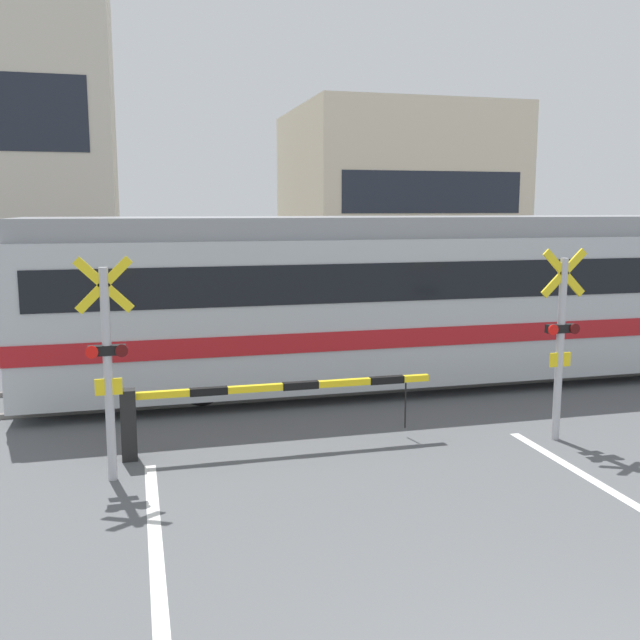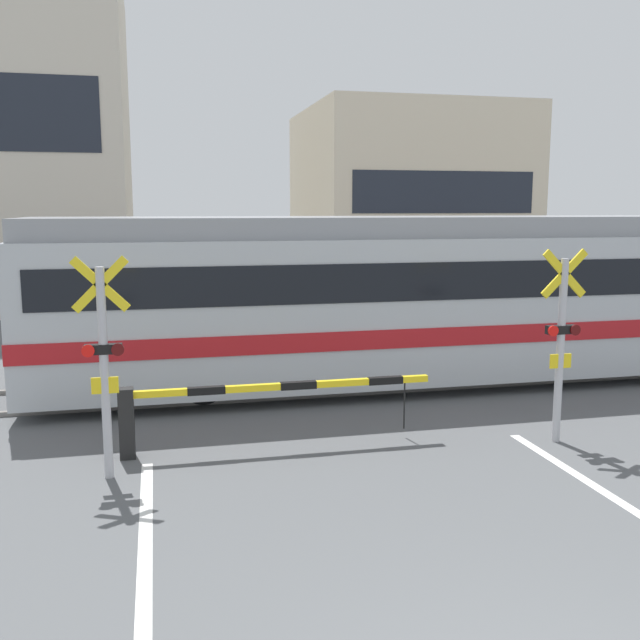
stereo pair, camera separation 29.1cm
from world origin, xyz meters
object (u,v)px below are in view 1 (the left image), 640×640
(crossing_barrier_far, at_px, (330,322))
(crossing_signal_right, at_px, (561,336))
(commuter_train, at_px, (451,293))
(crossing_barrier_near, at_px, (224,402))
(pedestrian, at_px, (218,298))
(crossing_signal_left, at_px, (107,360))

(crossing_barrier_far, height_order, crossing_signal_right, crossing_signal_right)
(crossing_signal_right, bearing_deg, commuter_train, 88.61)
(crossing_barrier_near, bearing_deg, pedestrian, 83.84)
(commuter_train, xyz_separation_m, crossing_signal_right, (-0.09, -3.80, -0.18))
(crossing_barrier_near, relative_size, crossing_signal_left, 1.58)
(commuter_train, bearing_deg, crossing_barrier_far, 116.13)
(crossing_signal_right, bearing_deg, crossing_barrier_far, 101.79)
(crossing_signal_left, distance_m, crossing_signal_right, 6.12)
(crossing_barrier_near, bearing_deg, crossing_signal_left, -155.38)
(crossing_barrier_near, distance_m, crossing_signal_right, 4.79)
(crossing_barrier_near, distance_m, crossing_barrier_far, 7.05)
(crossing_signal_right, bearing_deg, crossing_signal_left, 180.00)
(crossing_barrier_far, bearing_deg, commuter_train, -63.87)
(crossing_barrier_near, xyz_separation_m, pedestrian, (0.93, 8.59, 0.34))
(commuter_train, height_order, crossing_signal_right, commuter_train)
(crossing_barrier_near, relative_size, crossing_signal_right, 1.58)
(pedestrian, bearing_deg, crossing_barrier_far, -45.23)
(crossing_signal_right, relative_size, pedestrian, 1.54)
(crossing_signal_left, relative_size, crossing_signal_right, 1.00)
(commuter_train, bearing_deg, pedestrian, 125.13)
(crossing_barrier_far, xyz_separation_m, crossing_signal_left, (-4.67, -6.94, 0.81))
(commuter_train, bearing_deg, crossing_signal_left, -148.58)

